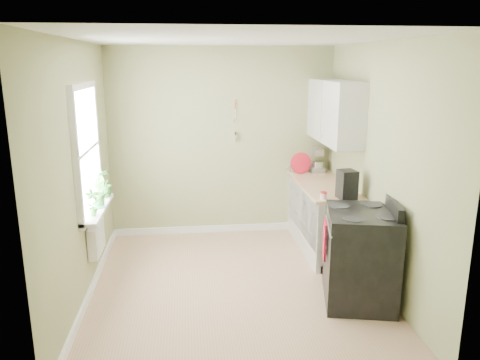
{
  "coord_description": "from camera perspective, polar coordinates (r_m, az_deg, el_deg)",
  "views": [
    {
      "loc": [
        -0.49,
        -4.84,
        2.47
      ],
      "look_at": [
        0.12,
        0.55,
        1.11
      ],
      "focal_mm": 35.0,
      "sensor_mm": 36.0,
      "label": 1
    }
  ],
  "objects": [
    {
      "name": "plant_b",
      "position": [
        5.48,
        -16.89,
        -1.33
      ],
      "size": [
        0.21,
        0.23,
        0.33
      ],
      "primitive_type": "imported",
      "rotation": [
        0.0,
        0.0,
        1.98
      ],
      "color": "#2E6926",
      "rests_on": "window_sill"
    },
    {
      "name": "radiator",
      "position": [
        5.54,
        -17.12,
        -6.82
      ],
      "size": [
        0.12,
        0.5,
        0.35
      ],
      "primitive_type": "cube",
      "color": "white",
      "rests_on": "wall_left"
    },
    {
      "name": "ceiling",
      "position": [
        4.87,
        -0.75,
        16.95
      ],
      "size": [
        3.2,
        3.6,
        0.02
      ],
      "primitive_type": "cube",
      "color": "white",
      "rests_on": "wall_back"
    },
    {
      "name": "wall_right",
      "position": [
        5.39,
        16.59,
        1.53
      ],
      "size": [
        0.02,
        3.6,
        2.7
      ],
      "primitive_type": "cube",
      "color": "#959767",
      "rests_on": "floor"
    },
    {
      "name": "wall_left",
      "position": [
        5.09,
        -19.04,
        0.62
      ],
      "size": [
        0.02,
        3.6,
        2.7
      ],
      "primitive_type": "cube",
      "color": "#959767",
      "rests_on": "floor"
    },
    {
      "name": "kettle",
      "position": [
        6.89,
        6.56,
        1.73
      ],
      "size": [
        0.18,
        0.11,
        0.18
      ],
      "color": "silver",
      "rests_on": "countertop"
    },
    {
      "name": "coffee_maker",
      "position": [
        5.64,
        12.88,
        -0.61
      ],
      "size": [
        0.22,
        0.23,
        0.34
      ],
      "color": "black",
      "rests_on": "countertop"
    },
    {
      "name": "countertop",
      "position": [
        6.3,
        10.12,
        -0.62
      ],
      "size": [
        0.64,
        1.6,
        0.04
      ],
      "primitive_type": "cube",
      "color": "tan",
      "rests_on": "base_cabinets"
    },
    {
      "name": "floor",
      "position": [
        5.46,
        -0.65,
        -12.91
      ],
      "size": [
        3.2,
        3.6,
        0.02
      ],
      "primitive_type": "cube",
      "color": "#A57B5C",
      "rests_on": "ground"
    },
    {
      "name": "window_sill",
      "position": [
        5.47,
        -16.97,
        -3.4
      ],
      "size": [
        0.18,
        1.14,
        0.04
      ],
      "primitive_type": "cube",
      "color": "white",
      "rests_on": "wall_left"
    },
    {
      "name": "wall_utensils",
      "position": [
        6.71,
        -0.54,
        6.37
      ],
      "size": [
        0.02,
        0.14,
        0.58
      ],
      "color": "tan",
      "rests_on": "wall_back"
    },
    {
      "name": "upper_cabinets",
      "position": [
        6.27,
        11.44,
        8.17
      ],
      "size": [
        0.35,
        1.4,
        0.8
      ],
      "primitive_type": "cube",
      "color": "silver",
      "rests_on": "wall_right"
    },
    {
      "name": "plant_c",
      "position": [
        5.83,
        -16.27,
        -0.37
      ],
      "size": [
        0.27,
        0.27,
        0.34
      ],
      "primitive_type": "imported",
      "rotation": [
        0.0,
        0.0,
        3.93
      ],
      "color": "#2E6926",
      "rests_on": "window_sill"
    },
    {
      "name": "red_tray",
      "position": [
        6.8,
        7.43,
        2.07
      ],
      "size": [
        0.31,
        0.1,
        0.31
      ],
      "primitive_type": "cylinder",
      "rotation": [
        1.45,
        0.0,
        0.15
      ],
      "color": "red",
      "rests_on": "countertop"
    },
    {
      "name": "base_cabinets",
      "position": [
        6.44,
        10.03,
        -4.54
      ],
      "size": [
        0.6,
        1.6,
        0.87
      ],
      "primitive_type": "cube",
      "color": "silver",
      "rests_on": "floor"
    },
    {
      "name": "wall_back",
      "position": [
        6.76,
        -2.26,
        4.57
      ],
      "size": [
        3.2,
        0.02,
        2.7
      ],
      "primitive_type": "cube",
      "color": "#959767",
      "rests_on": "floor"
    },
    {
      "name": "stand_mixer",
      "position": [
        6.98,
        9.33,
        2.38
      ],
      "size": [
        0.2,
        0.33,
        0.38
      ],
      "color": "#B2B2B7",
      "rests_on": "countertop"
    },
    {
      "name": "window",
      "position": [
        5.33,
        -18.26,
        3.47
      ],
      "size": [
        0.06,
        1.14,
        1.44
      ],
      "color": "white",
      "rests_on": "wall_left"
    },
    {
      "name": "jar",
      "position": [
        5.58,
        10.14,
        -1.86
      ],
      "size": [
        0.08,
        0.08,
        0.09
      ],
      "color": "beige",
      "rests_on": "countertop"
    },
    {
      "name": "plant_a",
      "position": [
        5.14,
        -17.59,
        -2.63
      ],
      "size": [
        0.19,
        0.17,
        0.3
      ],
      "primitive_type": "imported",
      "rotation": [
        0.0,
        0.0,
        0.52
      ],
      "color": "#2E6926",
      "rests_on": "window_sill"
    },
    {
      "name": "stove",
      "position": [
        5.11,
        14.46,
        -8.97
      ],
      "size": [
        0.87,
        0.94,
        1.12
      ],
      "color": "black",
      "rests_on": "floor"
    }
  ]
}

